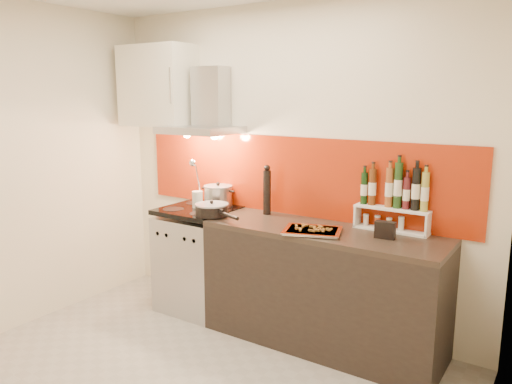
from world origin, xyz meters
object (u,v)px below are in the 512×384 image
Objects in this scene: counter at (322,287)px; baking_tray at (313,230)px; pepper_mill at (267,190)px; range_stove at (199,260)px; saute_pan at (212,210)px; stock_pot at (218,196)px.

baking_tray reaches higher than counter.
pepper_mill is at bearing 152.58° from baking_tray.
pepper_mill is at bearing 16.53° from range_stove.
baking_tray is at bearing 1.20° from saute_pan.
pepper_mill is (0.50, 0.01, 0.10)m from stock_pot.
counter is at bearing 0.23° from range_stove.
saute_pan is at bearing -60.19° from stock_pot.
pepper_mill is at bearing 164.15° from counter.
pepper_mill is (0.32, 0.32, 0.14)m from saute_pan.
saute_pan is 1.22× the size of pepper_mill.
stock_pot reaches higher than range_stove.
counter is at bearing -15.85° from pepper_mill.
range_stove is 0.59m from stock_pot.
range_stove is at bearing -179.77° from counter.
stock_pot is 0.52× the size of baking_tray.
stock_pot reaches higher than counter.
saute_pan is (0.27, -0.14, 0.52)m from range_stove.
counter is 3.59× the size of saute_pan.
range_stove is 0.60m from saute_pan.
baking_tray is (0.90, 0.02, -0.04)m from saute_pan.
counter is at bearing 8.95° from saute_pan.
counter is 0.48m from baking_tray.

